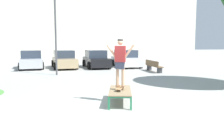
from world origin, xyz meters
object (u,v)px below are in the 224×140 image
car_tan (64,60)px  car_black (96,59)px  skater (120,60)px  skateboard (120,88)px  skate_box (120,91)px  light_post (55,16)px  park_bench (153,66)px  car_silver (31,60)px  car_white (126,59)px

car_tan → car_black: 2.71m
skater → car_tan: size_ratio=0.39×
skateboard → car_tan: car_tan is taller
skate_box → light_post: bearing=107.6°
skater → park_bench: 9.58m
skateboard → light_post: 8.89m
light_post → car_silver: bearing=115.3°
skateboard → car_silver: (-4.73, 12.62, 0.15)m
skateboard → park_bench: 9.52m
skater → car_silver: size_ratio=0.39×
car_black → car_white: 2.71m
skate_box → car_tan: car_tan is taller
car_black → park_bench: (3.81, -3.79, -0.24)m
car_silver → car_white: same height
car_tan → light_post: size_ratio=0.75×
car_silver → park_bench: (9.22, -4.23, -0.24)m
car_tan → car_white: 5.42m
skate_box → car_silver: (-4.74, 12.61, 0.28)m
skate_box → light_post: light_post is taller
skate_box → light_post: (-2.49, 7.87, 3.41)m
car_tan → light_post: (-0.46, -4.35, 3.13)m
skateboard → car_black: 12.21m
skate_box → park_bench: park_bench is taller
car_white → car_silver: bearing=177.2°
car_silver → car_tan: same height
skater → car_silver: (-4.73, 12.62, -0.84)m
park_bench → light_post: light_post is taller
skate_box → skater: skater is taller
skate_box → light_post: size_ratio=0.35×
skate_box → car_white: bearing=74.5°
skater → car_silver: skater is taller
park_bench → skater: bearing=-118.1°
skater → car_tan: skater is taller
car_white → car_black: bearing=-179.0°
skater → car_white: size_ratio=0.39×
skate_box → skateboard: bearing=-103.5°
car_silver → car_tan: size_ratio=1.00×
skater → car_tan: 12.42m
light_post → skater: bearing=-72.5°
car_black → park_bench: car_black is taller
car_white → light_post: (-5.88, -4.35, 3.13)m
skate_box → skater: (-0.00, -0.01, 1.12)m
light_post → skate_box: bearing=-72.4°
skateboard → skater: 0.99m
car_white → park_bench: size_ratio=1.79×
car_white → light_post: 7.96m
skateboard → skater: (0.00, 0.00, 0.99)m
skateboard → skater: skater is taller
car_white → light_post: light_post is taller
car_white → park_bench: car_white is taller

